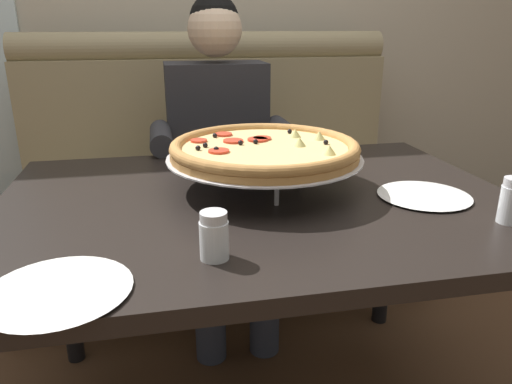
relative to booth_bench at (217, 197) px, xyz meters
name	(u,v)px	position (x,y,z in m)	size (l,w,h in m)	color
booth_bench	(217,197)	(0.00, 0.00, 0.00)	(1.74, 0.78, 1.13)	#998966
dining_table	(260,225)	(0.00, -0.95, 0.26)	(1.34, 0.97, 0.74)	black
diner_main	(221,145)	(-0.01, -0.27, 0.31)	(0.54, 0.64, 1.27)	#2D3342
pizza	(265,150)	(0.03, -0.88, 0.44)	(0.53, 0.53, 0.14)	silver
shaker_pepper_flakes	(511,204)	(0.52, -1.24, 0.38)	(0.05, 0.05, 0.11)	white
shaker_oregano	(214,239)	(-0.16, -1.28, 0.38)	(0.06, 0.06, 0.10)	white
plate_near_left	(424,193)	(0.42, -1.04, 0.35)	(0.24, 0.24, 0.02)	white
plate_near_right	(57,288)	(-0.43, -1.35, 0.35)	(0.25, 0.25, 0.02)	white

